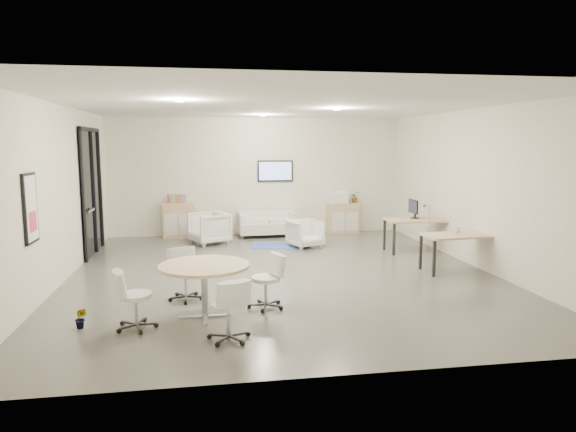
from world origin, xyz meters
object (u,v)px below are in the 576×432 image
at_px(sideboard_right, 343,218).
at_px(desk_front, 460,238).
at_px(armchair_left, 209,226).
at_px(round_table, 204,270).
at_px(desk_rear, 417,223).
at_px(armchair_right, 305,232).
at_px(loveseat, 267,224).
at_px(sideboard_left, 179,220).

relative_size(sideboard_right, desk_front, 0.58).
bearing_deg(armchair_left, round_table, -25.96).
height_order(sideboard_right, desk_rear, sideboard_right).
bearing_deg(armchair_left, sideboard_right, 80.26).
distance_m(armchair_left, armchair_right, 2.44).
bearing_deg(round_table, armchair_left, 88.76).
xyz_separation_m(sideboard_right, desk_front, (1.06, -4.69, 0.24)).
bearing_deg(round_table, loveseat, 75.34).
height_order(sideboard_right, armchair_left, armchair_left).
height_order(sideboard_right, round_table, sideboard_right).
xyz_separation_m(sideboard_left, loveseat, (2.36, -0.15, -0.15)).
xyz_separation_m(sideboard_left, desk_rear, (5.56, -2.74, 0.22)).
height_order(armchair_right, desk_rear, desk_rear).
relative_size(sideboard_left, armchair_right, 1.29).
bearing_deg(armchair_right, sideboard_right, 31.47).
bearing_deg(sideboard_right, armchair_right, -128.26).
bearing_deg(sideboard_left, armchair_right, -30.62).
height_order(armchair_right, round_table, round_table).
height_order(loveseat, armchair_left, armchair_left).
distance_m(sideboard_left, sideboard_right, 4.54).
distance_m(loveseat, armchair_left, 1.79).
xyz_separation_m(loveseat, armchair_right, (0.73, -1.68, 0.05)).
height_order(sideboard_left, desk_rear, sideboard_left).
bearing_deg(loveseat, desk_front, -56.59).
distance_m(sideboard_left, desk_front, 7.30).
bearing_deg(sideboard_left, armchair_left, -51.42).
height_order(desk_rear, round_table, round_table).
relative_size(armchair_left, round_table, 0.67).
relative_size(sideboard_right, armchair_left, 0.98).
xyz_separation_m(sideboard_left, sideboard_right, (4.54, 0.01, -0.04)).
distance_m(loveseat, desk_rear, 4.13).
relative_size(sideboard_right, loveseat, 0.54).
height_order(desk_front, round_table, round_table).
xyz_separation_m(loveseat, round_table, (-1.69, -6.47, 0.39)).
bearing_deg(armchair_right, loveseat, 93.15).
distance_m(sideboard_left, armchair_right, 3.59).
bearing_deg(desk_front, round_table, -162.83).
bearing_deg(armchair_left, armchair_right, 45.30).
xyz_separation_m(loveseat, desk_rear, (3.19, -2.59, 0.37)).
relative_size(desk_front, round_table, 1.14).
xyz_separation_m(sideboard_left, armchair_right, (3.09, -1.83, -0.10)).
relative_size(sideboard_right, round_table, 0.66).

